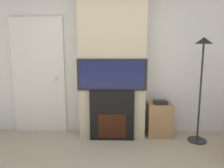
% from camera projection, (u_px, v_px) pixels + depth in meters
% --- Properties ---
extents(wall_back, '(6.00, 0.06, 2.70)m').
position_uv_depth(wall_back, '(113.00, 57.00, 3.81)').
color(wall_back, silver).
rests_on(wall_back, ground_plane).
extents(chimney_breast, '(1.08, 0.36, 2.70)m').
position_uv_depth(chimney_breast, '(112.00, 57.00, 3.60)').
color(chimney_breast, '#BCAD8E').
rests_on(chimney_breast, ground_plane).
extents(fireplace, '(0.72, 0.15, 0.83)m').
position_uv_depth(fireplace, '(112.00, 115.00, 3.58)').
color(fireplace, black).
rests_on(fireplace, ground_plane).
extents(television, '(1.11, 0.07, 0.50)m').
position_uv_depth(television, '(112.00, 75.00, 3.47)').
color(television, black).
rests_on(television, fireplace).
extents(floor_lamp, '(0.30, 0.30, 1.66)m').
position_uv_depth(floor_lamp, '(202.00, 70.00, 3.36)').
color(floor_lamp, '#262628').
rests_on(floor_lamp, ground_plane).
extents(media_stand, '(0.41, 0.32, 0.63)m').
position_uv_depth(media_stand, '(160.00, 119.00, 3.74)').
color(media_stand, '#997047').
rests_on(media_stand, ground_plane).
extents(entry_door, '(0.92, 0.09, 2.02)m').
position_uv_depth(entry_door, '(39.00, 76.00, 3.85)').
color(entry_door, silver).
rests_on(entry_door, ground_plane).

